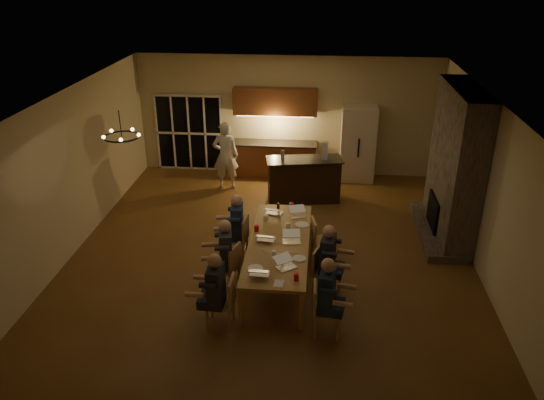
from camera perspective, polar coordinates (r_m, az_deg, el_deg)
The scene contains 44 objects.
floor at distance 10.85m, azimuth -0.09°, elevation -5.74°, with size 9.00×9.00×0.00m, color brown.
back_wall at distance 14.39m, azimuth 1.65°, elevation 9.04°, with size 8.00×0.04×3.20m, color beige.
left_wall at distance 11.22m, azimuth -21.01°, elevation 2.68°, with size 0.04×9.00×3.20m, color beige.
right_wall at distance 10.56m, azimuth 22.18°, elevation 1.12°, with size 0.04×9.00×3.20m, color beige.
ceiling at distance 9.62m, azimuth -0.10°, elevation 11.00°, with size 8.00×9.00×0.04m, color white.
french_doors at distance 14.91m, azimuth -8.88°, elevation 7.12°, with size 1.86×0.08×2.10m, color black.
fireplace at distance 11.55m, azimuth 19.14°, elevation 3.59°, with size 0.58×2.50×3.20m, color #63574D.
kitchenette at distance 14.22m, azimuth 0.32°, elevation 7.17°, with size 2.24×0.68×2.40m, color brown, non-canonical shape.
refrigerator at distance 14.22m, azimuth 9.22°, elevation 6.00°, with size 0.90×0.68×2.00m, color beige.
dining_table at distance 9.94m, azimuth 0.75°, elevation -6.34°, with size 1.10×3.13×0.75m, color #BB874B.
bar_island at distance 12.94m, azimuth 3.43°, elevation 2.17°, with size 1.81×0.68×1.08m, color black.
chair_left_near at distance 8.74m, azimuth -5.63°, elevation -10.82°, with size 0.44×0.44×0.89m, color tan, non-canonical shape.
chair_left_mid at distance 9.61m, azimuth -5.05°, elevation -7.14°, with size 0.44×0.44×0.89m, color tan, non-canonical shape.
chair_left_far at distance 10.52m, azimuth -3.91°, elevation -4.08°, with size 0.44×0.44×0.89m, color tan, non-canonical shape.
chair_right_near at distance 8.56m, azimuth 5.92°, elevation -11.67°, with size 0.44×0.44×0.89m, color tan, non-canonical shape.
chair_right_mid at distance 9.46m, azimuth 5.95°, elevation -7.77°, with size 0.44×0.44×0.89m, color tan, non-canonical shape.
chair_right_far at distance 10.46m, azimuth 5.54°, elevation -4.31°, with size 0.44×0.44×0.89m, color tan, non-canonical shape.
person_left_near at distance 8.53m, azimuth -6.03°, elevation -9.84°, with size 0.60×0.60×1.38m, color #262931, non-canonical shape.
person_right_near at distance 8.42m, azimuth 5.89°, elevation -10.35°, with size 0.60×0.60×1.38m, color #1C2848, non-canonical shape.
person_left_mid at distance 9.48m, azimuth -4.97°, elevation -5.91°, with size 0.60×0.60×1.38m, color #36393F, non-canonical shape.
person_right_mid at distance 9.33m, azimuth 5.99°, elevation -6.51°, with size 0.60×0.60×1.38m, color #262931, non-canonical shape.
person_left_far at distance 10.38m, azimuth -3.75°, elevation -2.95°, with size 0.60×0.60×1.38m, color #1C2848, non-canonical shape.
standing_person at distance 13.57m, azimuth -5.01°, elevation 4.79°, with size 0.65×0.42×1.77m, color silver.
chandelier at distance 9.32m, azimuth -15.86°, elevation 6.59°, with size 0.63×0.63×0.03m, color black.
laptop_a at distance 8.75m, azimuth -1.36°, elevation -7.34°, with size 0.32×0.28×0.23m, color silver, non-canonical shape.
laptop_b at distance 8.92m, azimuth 1.56°, elevation -6.67°, with size 0.32×0.28×0.23m, color silver, non-canonical shape.
laptop_c at distance 9.75m, azimuth -0.64°, elevation -3.70°, with size 0.32×0.28×0.23m, color silver, non-canonical shape.
laptop_d at distance 9.68m, azimuth 2.13°, elevation -3.95°, with size 0.32×0.28×0.23m, color silver, non-canonical shape.
laptop_e at distance 10.73m, azimuth 0.24°, elevation -0.87°, with size 0.32×0.28×0.23m, color silver, non-canonical shape.
laptop_f at distance 10.61m, azimuth 2.83°, elevation -1.23°, with size 0.32×0.28×0.23m, color silver, non-canonical shape.
mug_front at distance 9.28m, azimuth 0.23°, elevation -5.76°, with size 0.08×0.08×0.10m, color white.
mug_mid at distance 10.20m, azimuth 1.74°, elevation -2.73°, with size 0.08×0.08×0.10m, color white.
mug_back at distance 10.49m, azimuth -0.66°, elevation -1.91°, with size 0.09×0.09×0.10m, color white.
redcup_near at distance 8.63m, azimuth 2.62°, elevation -8.27°, with size 0.08×0.08×0.12m, color red.
redcup_mid at distance 10.07m, azimuth -1.67°, elevation -3.06°, with size 0.09×0.09×0.12m, color red.
redcup_far at distance 10.97m, azimuth 2.10°, elevation -0.61°, with size 0.10×0.10×0.12m, color red.
can_silver at distance 9.13m, azimuth 1.03°, elevation -6.25°, with size 0.06×0.06×0.12m, color #B2B2B7.
can_cola at distance 10.95m, azimuth 0.68°, elevation -0.63°, with size 0.06×0.06×0.12m, color #3F0F0C.
plate_near at distance 9.22m, azimuth 2.96°, elevation -6.30°, with size 0.24×0.24×0.02m, color white.
plate_left at distance 8.94m, azimuth -1.80°, elevation -7.37°, with size 0.26×0.26×0.02m, color white.
plate_far at distance 10.33m, azimuth 3.23°, elevation -2.66°, with size 0.27×0.27×0.02m, color white.
notepad at distance 8.56m, azimuth 0.75°, elevation -8.99°, with size 0.16×0.22×0.01m, color white.
bar_bottle at distance 12.62m, azimuth 1.16°, elevation 4.84°, with size 0.08×0.08×0.24m, color #99999E.
bar_blender at distance 12.70m, azimuth 5.71°, elevation 5.29°, with size 0.14×0.14×0.43m, color silver.
Camera 1 is at (0.89, -9.29, 5.53)m, focal length 35.00 mm.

